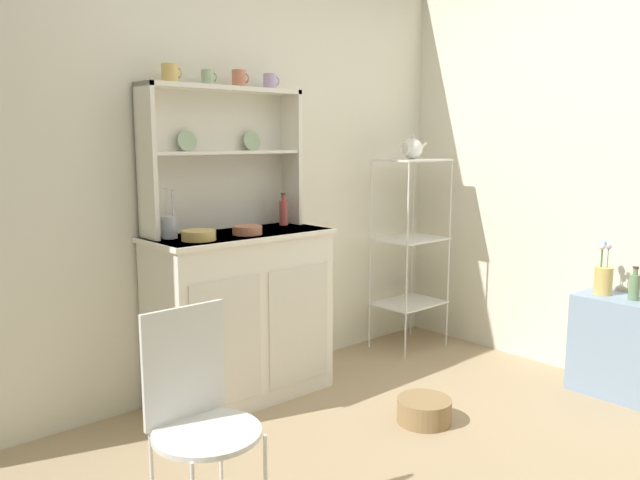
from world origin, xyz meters
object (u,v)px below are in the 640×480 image
Objects in this scene: cup_gold_0 at (170,73)px; bowl_mixing_large at (199,235)px; floor_basket at (424,410)px; flower_vase at (603,278)px; jam_bottle at (284,212)px; oil_bottle at (634,286)px; porcelain_teapot at (412,149)px; side_shelf_blue at (620,347)px; hutch_cabinet at (241,314)px; hutch_shelf_unit at (220,149)px; wire_chair at (197,408)px; utensil_jar at (169,226)px; bakers_rack at (410,233)px.

bowl_mixing_large is (0.02, -0.20, -0.78)m from cup_gold_0.
cup_gold_0 reaches higher than floor_basket.
flower_vase is (1.07, -0.37, 0.58)m from floor_basket.
jam_bottle is 1.02× the size of oil_bottle.
porcelain_teapot reaches higher than oil_bottle.
side_shelf_blue is at bearing -34.46° from bowl_mixing_large.
hutch_cabinet reaches higher than floor_basket.
bowl_mixing_large is at bearing 145.54° from side_shelf_blue.
hutch_shelf_unit reaches higher than floor_basket.
wire_chair is (-0.86, -0.99, 0.05)m from hutch_cabinet.
utensil_jar is at bearing 116.85° from bowl_mixing_large.
bakers_rack is 1.43m from side_shelf_blue.
side_shelf_blue is 1.71m from porcelain_teapot.
floor_basket is 1.28m from flower_vase.
porcelain_teapot is at bearing -3.88° from utensil_jar.
bowl_mixing_large reaches higher than flower_vase.
wire_chair is at bearing -174.50° from floor_basket.
cup_gold_0 is (-0.31, 0.12, 1.25)m from hutch_cabinet.
bowl_mixing_large is 2.31m from oil_bottle.
bowl_mixing_large reaches higher than oil_bottle.
cup_gold_0 is at bearing 174.44° from porcelain_teapot.
cup_gold_0 reaches higher than wire_chair.
hutch_shelf_unit is 1.09× the size of wire_chair.
wire_chair is at bearing -156.52° from bakers_rack.
hutch_shelf_unit is at bearing 138.45° from flower_vase.
jam_bottle is at bearing -3.06° from cup_gold_0.
hutch_shelf_unit is at bearing 135.20° from oil_bottle.
bakers_rack is 1.72m from utensil_jar.
hutch_shelf_unit is 2.34m from oil_bottle.
utensil_jar is (-0.37, 0.08, 0.51)m from hutch_cabinet.
hutch_cabinet is at bearing 141.96° from flower_vase.
cup_gold_0 is (0.55, 1.12, 1.21)m from wire_chair.
bakers_rack is at bearing 100.15° from side_shelf_blue.
porcelain_teapot is at bearing 1.25° from bowl_mixing_large.
flower_vase is (2.43, -0.24, 0.13)m from wire_chair.
hutch_shelf_unit is 0.53m from utensil_jar.
hutch_shelf_unit is at bearing 168.01° from jam_bottle.
cup_gold_0 is (-1.65, 0.16, 0.94)m from bakers_rack.
jam_bottle reaches higher than hutch_cabinet.
bowl_mixing_large is at bearing -178.76° from bakers_rack.
flower_vase is at bearing 90.10° from side_shelf_blue.
hutch_shelf_unit is 5.04× the size of oil_bottle.
utensil_jar is at bearing 176.12° from bakers_rack.
bowl_mixing_large is at bearing -85.11° from cup_gold_0.
bakers_rack is 1.90m from cup_gold_0.
wire_chair is 2.45m from flower_vase.
cup_gold_0 is 1.70m from porcelain_teapot.
flower_vase reaches higher than floor_basket.
porcelain_teapot reaches higher than wire_chair.
cup_gold_0 is 0.52× the size of jam_bottle.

